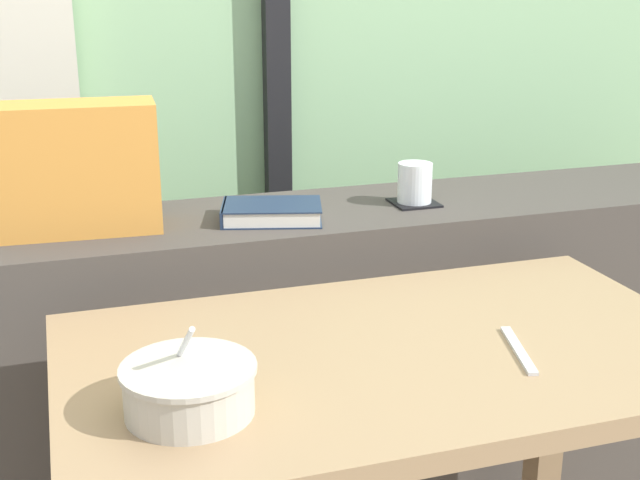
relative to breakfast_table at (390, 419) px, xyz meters
name	(u,v)px	position (x,y,z in m)	size (l,w,h in m)	color
dark_console_ledge	(325,372)	(0.08, 0.58, -0.20)	(2.80, 0.36, 0.80)	#423D38
breakfast_table	(390,419)	(0.00, 0.00, 0.00)	(1.06, 0.61, 0.74)	#826849
coaster_square	(414,203)	(0.28, 0.56, 0.20)	(0.10, 0.10, 0.01)	black
juice_glass	(415,184)	(0.28, 0.56, 0.25)	(0.08, 0.08, 0.09)	white
closed_book	(271,212)	(-0.06, 0.53, 0.22)	(0.24, 0.19, 0.04)	#1E2D47
throw_pillow	(76,168)	(-0.45, 0.58, 0.33)	(0.32, 0.14, 0.26)	#D18938
soup_bowl	(189,389)	(-0.34, -0.11, 0.17)	(0.19, 0.19, 0.14)	#BCB7A8
fork_utensil	(518,350)	(0.18, -0.08, 0.13)	(0.02, 0.17, 0.01)	silver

